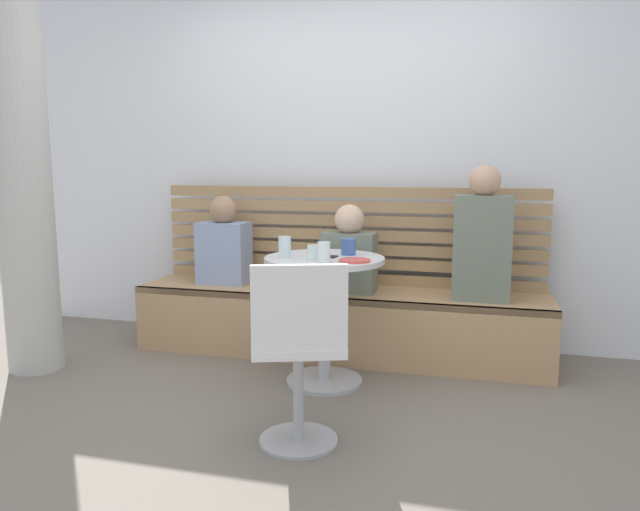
{
  "coord_description": "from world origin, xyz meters",
  "views": [
    {
      "loc": [
        0.87,
        -2.5,
        1.25
      ],
      "look_at": [
        0.02,
        0.66,
        0.75
      ],
      "focal_mm": 33.01,
      "sensor_mm": 36.0,
      "label": 1
    }
  ],
  "objects_px": {
    "cafe_table": "(324,295)",
    "person_adult": "(482,239)",
    "person_child_left": "(349,254)",
    "cup_glass_tall": "(285,247)",
    "cup_water_clear": "(324,252)",
    "booth_bench": "(338,322)",
    "white_chair": "(299,348)",
    "cup_glass_short": "(314,252)",
    "person_child_middle": "(224,245)",
    "cup_mug_blue": "(348,247)",
    "phone_on_table": "(325,256)",
    "plate_small": "(355,260)"
  },
  "relations": [
    {
      "from": "booth_bench",
      "to": "person_child_middle",
      "type": "distance_m",
      "value": 0.95
    },
    {
      "from": "person_child_left",
      "to": "person_child_middle",
      "type": "bearing_deg",
      "value": 176.92
    },
    {
      "from": "cafe_table",
      "to": "person_adult",
      "type": "height_order",
      "value": "person_adult"
    },
    {
      "from": "cafe_table",
      "to": "person_child_left",
      "type": "distance_m",
      "value": 0.53
    },
    {
      "from": "person_child_left",
      "to": "cup_glass_tall",
      "type": "distance_m",
      "value": 0.64
    },
    {
      "from": "cup_glass_short",
      "to": "phone_on_table",
      "type": "distance_m",
      "value": 0.11
    },
    {
      "from": "phone_on_table",
      "to": "cup_glass_tall",
      "type": "bearing_deg",
      "value": 120.72
    },
    {
      "from": "booth_bench",
      "to": "person_adult",
      "type": "distance_m",
      "value": 1.08
    },
    {
      "from": "cup_glass_short",
      "to": "cup_mug_blue",
      "type": "bearing_deg",
      "value": 55.69
    },
    {
      "from": "plate_small",
      "to": "phone_on_table",
      "type": "relative_size",
      "value": 1.21
    },
    {
      "from": "cup_glass_short",
      "to": "plate_small",
      "type": "xyz_separation_m",
      "value": [
        0.23,
        -0.02,
        -0.03
      ]
    },
    {
      "from": "cafe_table",
      "to": "cup_mug_blue",
      "type": "bearing_deg",
      "value": 46.26
    },
    {
      "from": "plate_small",
      "to": "person_adult",
      "type": "bearing_deg",
      "value": 42.12
    },
    {
      "from": "booth_bench",
      "to": "phone_on_table",
      "type": "xyz_separation_m",
      "value": [
        0.04,
        -0.52,
        0.52
      ]
    },
    {
      "from": "white_chair",
      "to": "plate_small",
      "type": "distance_m",
      "value": 0.76
    },
    {
      "from": "cup_glass_tall",
      "to": "cup_glass_short",
      "type": "bearing_deg",
      "value": -5.8
    },
    {
      "from": "white_chair",
      "to": "cup_mug_blue",
      "type": "relative_size",
      "value": 8.95
    },
    {
      "from": "person_child_middle",
      "to": "white_chair",
      "type": "bearing_deg",
      "value": -54.88
    },
    {
      "from": "cafe_table",
      "to": "person_child_middle",
      "type": "distance_m",
      "value": 1.04
    },
    {
      "from": "person_adult",
      "to": "phone_on_table",
      "type": "bearing_deg",
      "value": -150.74
    },
    {
      "from": "white_chair",
      "to": "cup_glass_short",
      "type": "bearing_deg",
      "value": 100.06
    },
    {
      "from": "cup_water_clear",
      "to": "plate_small",
      "type": "height_order",
      "value": "cup_water_clear"
    },
    {
      "from": "person_child_middle",
      "to": "plate_small",
      "type": "xyz_separation_m",
      "value": [
        1.06,
        -0.66,
        0.04
      ]
    },
    {
      "from": "booth_bench",
      "to": "phone_on_table",
      "type": "distance_m",
      "value": 0.74
    },
    {
      "from": "booth_bench",
      "to": "person_adult",
      "type": "bearing_deg",
      "value": -2.27
    },
    {
      "from": "booth_bench",
      "to": "cup_glass_tall",
      "type": "bearing_deg",
      "value": -105.32
    },
    {
      "from": "booth_bench",
      "to": "cafe_table",
      "type": "relative_size",
      "value": 3.65
    },
    {
      "from": "person_adult",
      "to": "cup_mug_blue",
      "type": "height_order",
      "value": "person_adult"
    },
    {
      "from": "booth_bench",
      "to": "white_chair",
      "type": "bearing_deg",
      "value": -84.03
    },
    {
      "from": "cafe_table",
      "to": "phone_on_table",
      "type": "bearing_deg",
      "value": 95.02
    },
    {
      "from": "booth_bench",
      "to": "cup_glass_short",
      "type": "relative_size",
      "value": 33.75
    },
    {
      "from": "booth_bench",
      "to": "white_chair",
      "type": "xyz_separation_m",
      "value": [
        0.14,
        -1.34,
        0.24
      ]
    },
    {
      "from": "person_child_middle",
      "to": "cup_mug_blue",
      "type": "xyz_separation_m",
      "value": [
        0.98,
        -0.43,
        0.08
      ]
    },
    {
      "from": "cafe_table",
      "to": "white_chair",
      "type": "distance_m",
      "value": 0.82
    },
    {
      "from": "cafe_table",
      "to": "person_child_middle",
      "type": "height_order",
      "value": "person_child_middle"
    },
    {
      "from": "booth_bench",
      "to": "plate_small",
      "type": "relative_size",
      "value": 15.88
    },
    {
      "from": "cup_glass_short",
      "to": "cup_mug_blue",
      "type": "xyz_separation_m",
      "value": [
        0.14,
        0.21,
        0.01
      ]
    },
    {
      "from": "person_child_left",
      "to": "cup_glass_short",
      "type": "bearing_deg",
      "value": -96.25
    },
    {
      "from": "person_child_left",
      "to": "cup_glass_tall",
      "type": "bearing_deg",
      "value": -112.74
    },
    {
      "from": "plate_small",
      "to": "person_child_left",
      "type": "bearing_deg",
      "value": 104.89
    },
    {
      "from": "person_adult",
      "to": "cup_water_clear",
      "type": "height_order",
      "value": "person_adult"
    },
    {
      "from": "cup_glass_short",
      "to": "cup_water_clear",
      "type": "bearing_deg",
      "value": -48.07
    },
    {
      "from": "cafe_table",
      "to": "plate_small",
      "type": "bearing_deg",
      "value": -29.23
    },
    {
      "from": "booth_bench",
      "to": "cafe_table",
      "type": "distance_m",
      "value": 0.61
    },
    {
      "from": "person_child_middle",
      "to": "booth_bench",
      "type": "bearing_deg",
      "value": -1.88
    },
    {
      "from": "person_child_left",
      "to": "cup_glass_tall",
      "type": "relative_size",
      "value": 4.72
    },
    {
      "from": "cup_mug_blue",
      "to": "person_adult",
      "type": "bearing_deg",
      "value": 26.45
    },
    {
      "from": "person_child_middle",
      "to": "phone_on_table",
      "type": "relative_size",
      "value": 4.33
    },
    {
      "from": "white_chair",
      "to": "person_adult",
      "type": "bearing_deg",
      "value": 59.52
    },
    {
      "from": "cup_glass_short",
      "to": "cup_water_clear",
      "type": "xyz_separation_m",
      "value": [
        0.08,
        -0.08,
        0.02
      ]
    }
  ]
}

